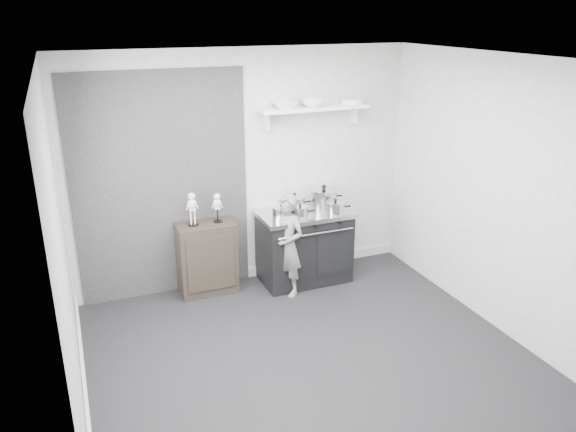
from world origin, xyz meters
The scene contains 16 objects.
ground centered at (0.00, 0.00, 0.00)m, with size 4.00×4.00×0.00m, color black.
room_shell centered at (-0.09, 0.15, 1.64)m, with size 4.02×3.62×2.71m.
wall_shelf centered at (0.80, 1.68, 2.01)m, with size 1.30×0.26×0.24m.
stove centered at (0.61, 1.48, 0.44)m, with size 1.08×0.68×0.87m.
side_cabinet centered at (-0.54, 1.61, 0.42)m, with size 0.64×0.37×0.83m, color black.
child centered at (0.29, 1.22, 0.59)m, with size 0.43×0.28×1.19m, color slate.
pot_front_left centered at (0.28, 1.37, 0.94)m, with size 0.31×0.22×0.17m.
pot_back_left centered at (0.53, 1.60, 0.95)m, with size 0.34×0.26×0.20m.
pot_back_right centered at (0.91, 1.60, 0.97)m, with size 0.40×0.32×0.25m.
pot_front_right centered at (0.91, 1.29, 0.94)m, with size 0.31×0.22×0.18m.
pot_front_center centered at (0.48, 1.31, 0.93)m, with size 0.27×0.18×0.16m.
skeleton_full centered at (-0.67, 1.61, 1.05)m, with size 0.12×0.08×0.43m, color silver, non-canonical shape.
skeleton_torso centered at (-0.39, 1.61, 1.02)m, with size 0.11×0.07×0.38m, color silver, non-canonical shape.
bowl_large centered at (0.44, 1.67, 2.07)m, with size 0.28×0.28×0.07m, color white.
bowl_small centered at (0.78, 1.67, 2.08)m, with size 0.26×0.26×0.08m, color white.
plate_stack centered at (1.28, 1.67, 2.07)m, with size 0.26×0.26×0.06m, color white.
Camera 1 is at (-1.87, -4.12, 3.06)m, focal length 35.00 mm.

